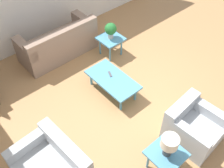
% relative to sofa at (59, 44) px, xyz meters
% --- Properties ---
extents(ground_plane, '(14.00, 14.00, 0.00)m').
position_rel_sofa_xyz_m(ground_plane, '(-2.23, -0.32, -0.32)').
color(ground_plane, '#A87A4C').
extents(sofa, '(0.82, 1.83, 0.84)m').
position_rel_sofa_xyz_m(sofa, '(0.00, 0.00, 0.00)').
color(sofa, gray).
rests_on(sofa, ground_plane).
extents(armchair, '(0.91, 0.86, 0.72)m').
position_rel_sofa_xyz_m(armchair, '(-3.56, -0.48, -0.03)').
color(armchair, '#A8ADB2').
rests_on(armchair, ground_plane).
extents(loveseat, '(1.18, 0.93, 0.72)m').
position_rel_sofa_xyz_m(loveseat, '(-2.57, 1.81, -0.03)').
color(loveseat, '#A8ADB2').
rests_on(loveseat, ground_plane).
extents(coffee_table, '(1.15, 0.61, 0.38)m').
position_rel_sofa_xyz_m(coffee_table, '(-1.78, -0.15, 0.02)').
color(coffee_table, teal).
rests_on(coffee_table, ground_plane).
extents(side_table_plant, '(0.54, 0.54, 0.49)m').
position_rel_sofa_xyz_m(side_table_plant, '(-0.80, -0.95, 0.09)').
color(side_table_plant, teal).
rests_on(side_table_plant, ground_plane).
extents(side_table_lamp, '(0.54, 0.54, 0.49)m').
position_rel_sofa_xyz_m(side_table_lamp, '(-3.64, 0.37, 0.09)').
color(side_table_lamp, teal).
rests_on(side_table_lamp, ground_plane).
extents(potted_plant, '(0.28, 0.28, 0.39)m').
position_rel_sofa_xyz_m(potted_plant, '(-0.80, -0.95, 0.40)').
color(potted_plant, '#B2ADA3').
rests_on(potted_plant, side_table_plant).
extents(table_lamp, '(0.27, 0.27, 0.41)m').
position_rel_sofa_xyz_m(table_lamp, '(-3.64, 0.37, 0.43)').
color(table_lamp, '#333333').
rests_on(table_lamp, side_table_lamp).
extents(remote_control, '(0.16, 0.10, 0.02)m').
position_rel_sofa_xyz_m(remote_control, '(-1.65, -0.19, 0.07)').
color(remote_control, '#4C4C51').
rests_on(remote_control, coffee_table).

